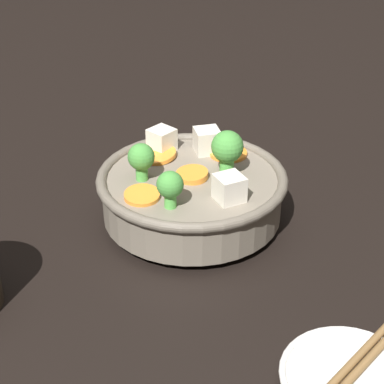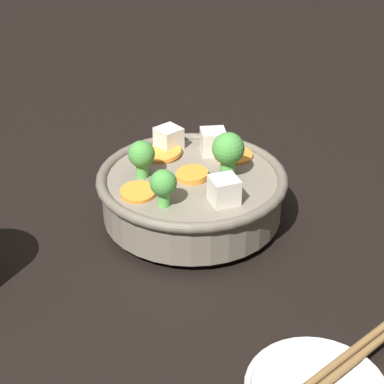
{
  "view_description": "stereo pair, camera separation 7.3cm",
  "coord_description": "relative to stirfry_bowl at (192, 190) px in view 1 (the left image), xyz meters",
  "views": [
    {
      "loc": [
        0.4,
        0.48,
        0.41
      ],
      "look_at": [
        0.0,
        0.0,
        0.04
      ],
      "focal_mm": 60.0,
      "sensor_mm": 36.0,
      "label": 1
    },
    {
      "loc": [
        0.34,
        0.53,
        0.41
      ],
      "look_at": [
        0.0,
        0.0,
        0.04
      ],
      "focal_mm": 60.0,
      "sensor_mm": 36.0,
      "label": 2
    }
  ],
  "objects": [
    {
      "name": "stirfry_bowl",
      "position": [
        0.0,
        0.0,
        0.0
      ],
      "size": [
        0.22,
        0.22,
        0.11
      ],
      "color": "slate",
      "rests_on": "ground_plane"
    },
    {
      "name": "ground_plane",
      "position": [
        0.0,
        0.0,
        -0.04
      ],
      "size": [
        3.0,
        3.0,
        0.0
      ],
      "primitive_type": "plane",
      "color": "black"
    },
    {
      "name": "side_saucer",
      "position": [
        0.06,
        0.28,
        -0.03
      ],
      "size": [
        0.12,
        0.12,
        0.01
      ],
      "color": "white",
      "rests_on": "ground_plane"
    },
    {
      "name": "chopsticks_pair",
      "position": [
        0.06,
        0.28,
        -0.02
      ],
      "size": [
        0.24,
        0.05,
        0.01
      ],
      "color": "olive",
      "rests_on": "side_saucer"
    }
  ]
}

